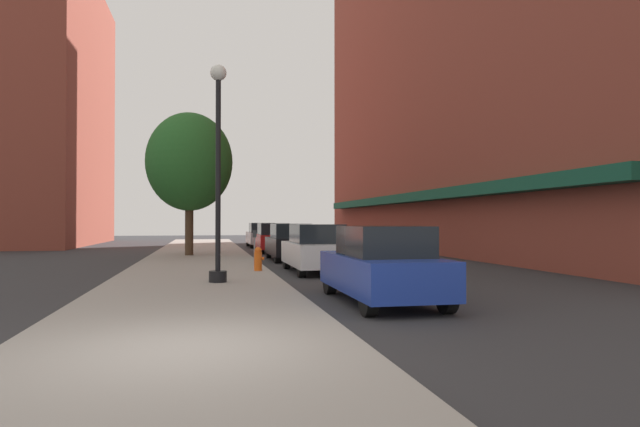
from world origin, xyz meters
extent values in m
plane|color=#2D2D30|center=(4.00, 18.00, 0.00)|extent=(90.00, 90.00, 0.00)
cube|color=gray|center=(0.00, 19.00, 0.06)|extent=(4.80, 50.00, 0.12)
cube|color=brown|center=(15.00, 22.00, 14.01)|extent=(6.00, 40.00, 28.02)
cube|color=#144C38|center=(11.65, 22.00, 3.10)|extent=(0.90, 34.00, 0.50)
cube|color=brown|center=(-11.00, 37.00, 10.14)|extent=(6.00, 18.00, 20.27)
cube|color=#144C38|center=(-14.35, 37.00, 3.10)|extent=(0.90, 15.30, 0.50)
cylinder|color=black|center=(0.60, 7.71, 0.27)|extent=(0.48, 0.48, 0.30)
cylinder|color=black|center=(0.60, 7.71, 3.02)|extent=(0.14, 0.14, 5.20)
sphere|color=silver|center=(0.60, 7.71, 5.80)|extent=(0.44, 0.44, 0.44)
cylinder|color=#E05614|center=(1.98, 10.89, 0.43)|extent=(0.26, 0.26, 0.62)
sphere|color=#E05614|center=(1.98, 10.89, 0.79)|extent=(0.24, 0.24, 0.24)
cylinder|color=#E05614|center=(2.12, 10.89, 0.52)|extent=(0.12, 0.10, 0.10)
cylinder|color=slate|center=(2.05, 13.01, 0.65)|extent=(0.06, 0.06, 1.05)
cube|color=#33383D|center=(2.05, 13.01, 1.30)|extent=(0.14, 0.09, 0.26)
cylinder|color=#422D1E|center=(-0.51, 19.99, 1.61)|extent=(0.40, 0.40, 2.99)
ellipsoid|color=#235B23|center=(-0.51, 19.99, 4.67)|extent=(4.16, 4.16, 4.78)
cylinder|color=black|center=(3.22, 5.60, 0.32)|extent=(0.22, 0.64, 0.64)
cylinder|color=black|center=(4.78, 5.60, 0.32)|extent=(0.22, 0.64, 0.64)
cylinder|color=black|center=(3.22, 2.40, 0.32)|extent=(0.22, 0.64, 0.64)
cylinder|color=black|center=(4.78, 2.40, 0.32)|extent=(0.22, 0.64, 0.64)
cube|color=#1E389E|center=(4.00, 4.00, 0.64)|extent=(1.80, 4.30, 0.76)
cube|color=black|center=(4.00, 3.85, 1.34)|extent=(1.56, 2.20, 0.64)
cylinder|color=black|center=(3.22, 12.78, 0.32)|extent=(0.22, 0.64, 0.64)
cylinder|color=black|center=(4.78, 12.78, 0.32)|extent=(0.22, 0.64, 0.64)
cylinder|color=black|center=(3.22, 9.58, 0.32)|extent=(0.22, 0.64, 0.64)
cylinder|color=black|center=(4.78, 9.58, 0.32)|extent=(0.22, 0.64, 0.64)
cube|color=silver|center=(4.00, 11.18, 0.64)|extent=(1.80, 4.30, 0.76)
cube|color=black|center=(4.00, 11.03, 1.34)|extent=(1.56, 2.20, 0.64)
cylinder|color=black|center=(3.22, 18.69, 0.32)|extent=(0.22, 0.64, 0.64)
cylinder|color=black|center=(4.78, 18.69, 0.32)|extent=(0.22, 0.64, 0.64)
cylinder|color=black|center=(3.22, 15.49, 0.32)|extent=(0.22, 0.64, 0.64)
cylinder|color=black|center=(4.78, 15.49, 0.32)|extent=(0.22, 0.64, 0.64)
cube|color=black|center=(4.00, 17.09, 0.64)|extent=(1.80, 4.30, 0.76)
cube|color=black|center=(4.00, 16.94, 1.34)|extent=(1.56, 2.20, 0.64)
cylinder|color=black|center=(3.22, 25.13, 0.32)|extent=(0.22, 0.64, 0.64)
cylinder|color=black|center=(4.78, 25.13, 0.32)|extent=(0.22, 0.64, 0.64)
cylinder|color=black|center=(3.22, 21.93, 0.32)|extent=(0.22, 0.64, 0.64)
cylinder|color=black|center=(4.78, 21.93, 0.32)|extent=(0.22, 0.64, 0.64)
cube|color=red|center=(4.00, 23.53, 0.64)|extent=(1.80, 4.30, 0.76)
cube|color=black|center=(4.00, 23.38, 1.34)|extent=(1.56, 2.20, 0.64)
cylinder|color=black|center=(3.22, 31.52, 0.32)|extent=(0.22, 0.64, 0.64)
cylinder|color=black|center=(4.78, 31.52, 0.32)|extent=(0.22, 0.64, 0.64)
cylinder|color=black|center=(3.22, 28.32, 0.32)|extent=(0.22, 0.64, 0.64)
cylinder|color=black|center=(4.78, 28.32, 0.32)|extent=(0.22, 0.64, 0.64)
cube|color=#B2B2BA|center=(4.00, 29.92, 0.64)|extent=(1.80, 4.30, 0.76)
cube|color=black|center=(4.00, 29.77, 1.34)|extent=(1.56, 2.20, 0.64)
camera|label=1|loc=(0.27, -7.30, 1.76)|focal=30.66mm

